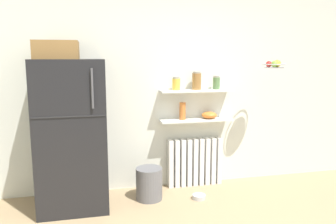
# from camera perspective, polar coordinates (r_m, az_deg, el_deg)

# --- Properties ---
(back_wall) EXTENTS (7.04, 0.10, 2.60)m
(back_wall) POSITION_cam_1_polar(r_m,az_deg,el_deg) (4.30, 0.03, 4.29)
(back_wall) COLOR silver
(back_wall) RESTS_ON ground_plane
(refrigerator) EXTENTS (0.74, 0.75, 1.85)m
(refrigerator) POSITION_cam_1_polar(r_m,az_deg,el_deg) (3.85, -16.23, -3.11)
(refrigerator) COLOR black
(refrigerator) RESTS_ON ground_plane
(radiator) EXTENTS (0.72, 0.12, 0.63)m
(radiator) POSITION_cam_1_polar(r_m,az_deg,el_deg) (4.46, 4.62, -8.52)
(radiator) COLOR white
(radiator) RESTS_ON ground_plane
(wall_shelf_lower) EXTENTS (0.94, 0.22, 0.02)m
(wall_shelf_lower) POSITION_cam_1_polar(r_m,az_deg,el_deg) (4.29, 4.84, -1.37)
(wall_shelf_lower) COLOR white
(wall_shelf_upper) EXTENTS (0.94, 0.22, 0.02)m
(wall_shelf_upper) POSITION_cam_1_polar(r_m,az_deg,el_deg) (4.24, 4.91, 3.66)
(wall_shelf_upper) COLOR white
(storage_jar_0) EXTENTS (0.10, 0.10, 0.16)m
(storage_jar_0) POSITION_cam_1_polar(r_m,az_deg,el_deg) (4.15, 1.42, 4.87)
(storage_jar_0) COLOR yellow
(storage_jar_0) RESTS_ON wall_shelf_upper
(storage_jar_1) EXTENTS (0.11, 0.11, 0.23)m
(storage_jar_1) POSITION_cam_1_polar(r_m,az_deg,el_deg) (4.23, 4.93, 5.35)
(storage_jar_1) COLOR olive
(storage_jar_1) RESTS_ON wall_shelf_upper
(storage_jar_2) EXTENTS (0.09, 0.09, 0.17)m
(storage_jar_2) POSITION_cam_1_polar(r_m,az_deg,el_deg) (4.32, 8.30, 5.00)
(storage_jar_2) COLOR #5B7F4C
(storage_jar_2) RESTS_ON wall_shelf_upper
(vase) EXTENTS (0.08, 0.08, 0.22)m
(vase) POSITION_cam_1_polar(r_m,az_deg,el_deg) (4.22, 2.50, 0.16)
(vase) COLOR #CC7033
(vase) RESTS_ON wall_shelf_lower
(shelf_bowl) EXTENTS (0.20, 0.20, 0.09)m
(shelf_bowl) POSITION_cam_1_polar(r_m,az_deg,el_deg) (4.34, 7.08, -0.53)
(shelf_bowl) COLOR orange
(shelf_bowl) RESTS_ON wall_shelf_lower
(trash_bin) EXTENTS (0.31, 0.31, 0.38)m
(trash_bin) POSITION_cam_1_polar(r_m,az_deg,el_deg) (4.06, -3.25, -12.15)
(trash_bin) COLOR slate
(trash_bin) RESTS_ON ground_plane
(pet_food_bowl) EXTENTS (0.16, 0.16, 0.05)m
(pet_food_bowl) POSITION_cam_1_polar(r_m,az_deg,el_deg) (4.14, 5.34, -14.25)
(pet_food_bowl) COLOR #B7B7BC
(pet_food_bowl) RESTS_ON ground_plane
(hanging_fruit_basket) EXTENTS (0.29, 0.29, 0.10)m
(hanging_fruit_basket) POSITION_cam_1_polar(r_m,az_deg,el_deg) (4.30, 17.78, 7.73)
(hanging_fruit_basket) COLOR #B2B2B7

